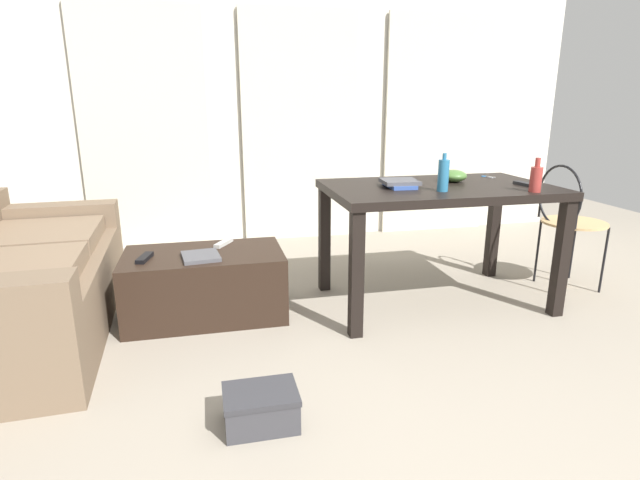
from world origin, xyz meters
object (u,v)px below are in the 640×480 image
(magazine, at_px, (201,256))
(shoebox, at_px, (261,408))
(wire_chair, at_px, (567,213))
(bowl, at_px, (453,176))
(bottle_near, at_px, (443,175))
(craft_table, at_px, (438,201))
(scissors, at_px, (486,177))
(bottle_far, at_px, (536,178))
(tv_remote_primary, at_px, (145,258))
(book_stack, at_px, (400,183))
(tv_remote_on_table, at_px, (527,184))
(couch, at_px, (13,285))
(coffee_table, at_px, (205,284))
(tv_remote_secondary, at_px, (224,243))

(magazine, height_order, shoebox, magazine)
(wire_chair, xyz_separation_m, bowl, (-0.81, 0.08, 0.27))
(wire_chair, xyz_separation_m, shoebox, (-2.19, -1.07, -0.46))
(bottle_near, relative_size, shoebox, 0.73)
(craft_table, height_order, bowl, bowl)
(wire_chair, relative_size, scissors, 8.72)
(bowl, relative_size, shoebox, 0.57)
(bottle_far, xyz_separation_m, tv_remote_primary, (-2.18, 0.37, -0.43))
(wire_chair, xyz_separation_m, book_stack, (-1.22, -0.03, 0.25))
(bottle_near, bearing_deg, book_stack, 133.91)
(tv_remote_primary, bearing_deg, tv_remote_on_table, 8.84)
(couch, xyz_separation_m, tv_remote_primary, (0.71, -0.04, 0.12))
(bottle_far, xyz_separation_m, book_stack, (-0.69, 0.33, -0.05))
(craft_table, xyz_separation_m, magazine, (-1.45, 0.00, -0.25))
(bottle_far, bearing_deg, magazine, 169.95)
(coffee_table, relative_size, bottle_near, 4.27)
(bottle_near, distance_m, tv_remote_secondary, 1.39)
(craft_table, xyz_separation_m, wire_chair, (0.96, 0.03, -0.13))
(scissors, bearing_deg, tv_remote_primary, -174.82)
(bottle_near, relative_size, tv_remote_on_table, 1.17)
(craft_table, height_order, scissors, scissors)
(bottle_near, relative_size, tv_remote_secondary, 1.22)
(couch, bearing_deg, magazine, -4.76)
(coffee_table, distance_m, craft_table, 1.51)
(wire_chair, distance_m, scissors, 0.59)
(magazine, relative_size, shoebox, 0.75)
(book_stack, distance_m, magazine, 1.25)
(coffee_table, relative_size, scissors, 9.41)
(bottle_near, height_order, bottle_far, bottle_near)
(craft_table, distance_m, tv_remote_secondary, 1.36)
(bottle_near, xyz_separation_m, tv_remote_on_table, (0.58, 0.06, -0.08))
(coffee_table, height_order, scissors, scissors)
(couch, xyz_separation_m, magazine, (1.01, -0.08, 0.12))
(bowl, distance_m, tv_remote_secondary, 1.52)
(craft_table, bearing_deg, magazine, 179.94)
(tv_remote_on_table, distance_m, tv_remote_primary, 2.30)
(bottle_far, height_order, tv_remote_secondary, bottle_far)
(shoebox, bearing_deg, tv_remote_secondary, 93.34)
(tv_remote_on_table, bearing_deg, shoebox, -162.07)
(bottle_far, bearing_deg, bottle_near, 164.85)
(scissors, xyz_separation_m, shoebox, (-1.70, -1.29, -0.69))
(bowl, xyz_separation_m, tv_remote_primary, (-1.91, -0.07, -0.39))
(tv_remote_secondary, relative_size, magazine, 0.81)
(wire_chair, xyz_separation_m, tv_remote_secondary, (-2.27, 0.22, -0.13))
(couch, bearing_deg, book_stack, -2.31)
(wire_chair, height_order, bottle_far, bottle_far)
(couch, distance_m, craft_table, 2.49)
(coffee_table, height_order, tv_remote_on_table, tv_remote_on_table)
(tv_remote_on_table, height_order, tv_remote_primary, tv_remote_on_table)
(bottle_near, relative_size, tv_remote_primary, 1.27)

